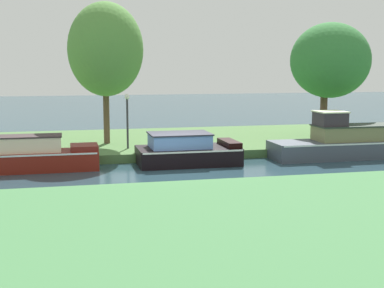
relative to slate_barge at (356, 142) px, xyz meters
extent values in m
plane|color=#26424E|center=(-9.31, -1.20, -0.72)|extent=(120.00, 120.00, 0.00)
cube|color=#4C743E|center=(-9.31, 5.80, -0.52)|extent=(72.00, 10.00, 0.40)
cube|color=#437C47|center=(-9.31, -10.20, -0.52)|extent=(72.00, 10.00, 0.40)
cube|color=#434958|center=(-0.12, 0.00, -0.31)|extent=(8.12, 2.02, 0.83)
cube|color=white|center=(-0.12, 0.00, 0.06)|extent=(7.96, 2.05, 0.07)
cube|color=olive|center=(0.44, 0.00, 0.44)|extent=(4.88, 1.53, 0.68)
cube|color=#29342B|center=(0.44, 0.00, 0.81)|extent=(4.98, 1.61, 0.06)
cube|color=#312830|center=(-1.38, 0.00, 1.12)|extent=(1.25, 1.29, 0.68)
cube|color=beige|center=(-1.38, 0.00, 1.49)|extent=(1.35, 1.37, 0.06)
cube|color=black|center=(-8.25, 0.00, -0.34)|extent=(4.47, 2.36, 0.77)
cube|color=white|center=(-8.25, 0.00, 0.00)|extent=(4.38, 2.39, 0.07)
cube|color=#6188CC|center=(-8.62, 0.00, 0.34)|extent=(2.59, 1.80, 0.59)
cube|color=#242531|center=(-8.62, 0.00, 0.66)|extent=(2.69, 1.89, 0.06)
cube|color=black|center=(-6.32, 0.00, 0.16)|extent=(0.61, 1.99, 0.24)
cube|color=maroon|center=(-15.80, 0.00, -0.32)|extent=(7.20, 1.61, 0.80)
cube|color=white|center=(-15.80, 0.00, 0.04)|extent=(7.06, 1.64, 0.07)
cube|color=beige|center=(-15.98, 0.00, 0.39)|extent=(4.51, 1.22, 0.62)
cube|color=#352829|center=(-15.98, 0.00, 0.74)|extent=(4.61, 1.29, 0.06)
cube|color=maroon|center=(-12.77, 0.00, 0.19)|extent=(1.15, 1.35, 0.22)
cylinder|color=brown|center=(-11.47, 4.63, 1.42)|extent=(0.31, 0.31, 3.48)
ellipsoid|color=#558B3F|center=(-11.47, 4.21, 4.43)|extent=(3.73, 4.02, 4.64)
cylinder|color=brown|center=(0.89, 5.20, 1.23)|extent=(0.41, 0.41, 3.10)
ellipsoid|color=#357939|center=(0.89, 4.61, 3.92)|extent=(4.40, 4.42, 4.16)
cylinder|color=#333338|center=(-10.62, 2.63, 0.86)|extent=(0.10, 0.10, 2.37)
sphere|color=white|center=(-10.62, 2.63, 2.17)|extent=(0.24, 0.24, 0.24)
cylinder|color=#47372C|center=(-16.09, 1.18, 0.10)|extent=(0.14, 0.14, 0.85)
camera|label=1|loc=(-13.48, -23.28, 3.63)|focal=50.84mm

